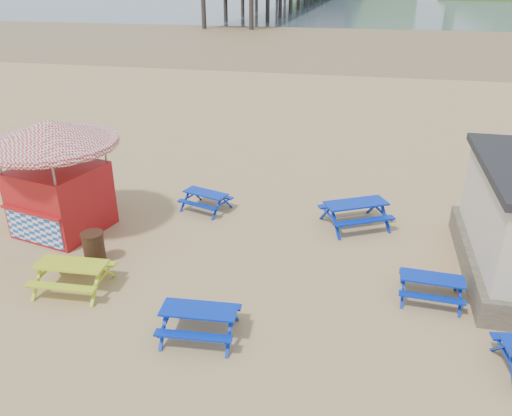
% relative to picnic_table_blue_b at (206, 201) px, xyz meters
% --- Properties ---
extents(ground, '(400.00, 400.00, 0.00)m').
position_rel_picnic_table_blue_b_xyz_m(ground, '(1.33, -3.09, -0.32)').
color(ground, tan).
rests_on(ground, ground).
extents(wet_sand, '(400.00, 400.00, 0.00)m').
position_rel_picnic_table_blue_b_xyz_m(wet_sand, '(1.33, 51.91, -0.32)').
color(wet_sand, olive).
rests_on(wet_sand, ground).
extents(sea, '(400.00, 400.00, 0.00)m').
position_rel_picnic_table_blue_b_xyz_m(sea, '(1.33, 166.91, -0.32)').
color(sea, '#4C606D').
rests_on(sea, ground).
extents(picnic_table_blue_b, '(1.84, 1.64, 0.65)m').
position_rel_picnic_table_blue_b_xyz_m(picnic_table_blue_b, '(0.00, 0.00, 0.00)').
color(picnic_table_blue_b, '#0219B4').
rests_on(picnic_table_blue_b, ground).
extents(picnic_table_blue_c, '(2.52, 2.36, 0.84)m').
position_rel_picnic_table_blue_b_xyz_m(picnic_table_blue_c, '(5.11, -0.13, 0.10)').
color(picnic_table_blue_c, '#0219B4').
rests_on(picnic_table_blue_c, ground).
extents(picnic_table_blue_d, '(1.81, 1.50, 0.72)m').
position_rel_picnic_table_blue_b_xyz_m(picnic_table_blue_d, '(1.95, -6.44, 0.04)').
color(picnic_table_blue_d, '#0219B4').
rests_on(picnic_table_blue_d, ground).
extents(picnic_table_blue_e, '(1.60, 1.31, 0.65)m').
position_rel_picnic_table_blue_b_xyz_m(picnic_table_blue_e, '(7.15, -3.84, 0.00)').
color(picnic_table_blue_e, '#0219B4').
rests_on(picnic_table_blue_e, ground).
extents(picnic_table_yellow, '(1.91, 1.58, 0.76)m').
position_rel_picnic_table_blue_b_xyz_m(picnic_table_yellow, '(-1.84, -5.40, 0.06)').
color(picnic_table_yellow, '#98B817').
rests_on(picnic_table_yellow, ground).
extents(ice_cream_kiosk, '(4.80, 4.80, 3.61)m').
position_rel_picnic_table_blue_b_xyz_m(ice_cream_kiosk, '(-3.93, -2.44, 1.95)').
color(ice_cream_kiosk, '#A41316').
rests_on(ice_cream_kiosk, ground).
extents(litter_bin, '(0.64, 0.64, 0.93)m').
position_rel_picnic_table_blue_b_xyz_m(litter_bin, '(-1.98, -4.07, 0.15)').
color(litter_bin, '#361B13').
rests_on(litter_bin, ground).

